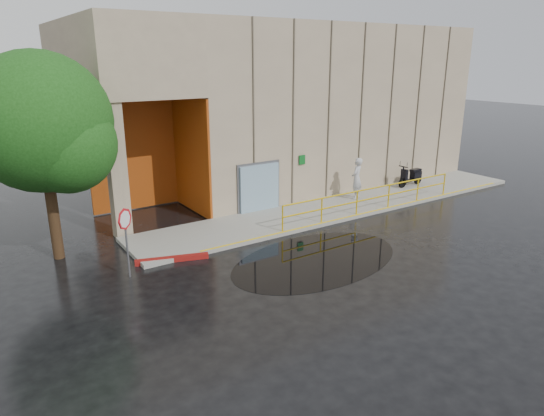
{
  "coord_description": "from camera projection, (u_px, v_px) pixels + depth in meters",
  "views": [
    {
      "loc": [
        -10.46,
        -11.06,
        6.48
      ],
      "look_at": [
        -1.08,
        3.0,
        1.21
      ],
      "focal_mm": 32.0,
      "sensor_mm": 36.0,
      "label": 1
    }
  ],
  "objects": [
    {
      "name": "puddle",
      "position": [
        316.0,
        259.0,
        16.25
      ],
      "size": [
        6.93,
        4.76,
        0.01
      ],
      "primitive_type": "cube",
      "rotation": [
        0.0,
        0.0,
        0.12
      ],
      "color": "black",
      "rests_on": "ground"
    },
    {
      "name": "stop_sign",
      "position": [
        125.0,
        227.0,
        14.44
      ],
      "size": [
        0.54,
        0.46,
        2.23
      ],
      "rotation": [
        0.0,
        0.0,
        0.31
      ],
      "color": "slate",
      "rests_on": "ground"
    },
    {
      "name": "tree_near",
      "position": [
        47.0,
        128.0,
        15.05
      ],
      "size": [
        4.4,
        4.4,
        6.75
      ],
      "rotation": [
        0.0,
        0.0,
        -0.35
      ],
      "color": "black",
      "rests_on": "ground"
    },
    {
      "name": "sidewalk",
      "position": [
        347.0,
        205.0,
        21.93
      ],
      "size": [
        20.0,
        3.0,
        0.15
      ],
      "primitive_type": "cube",
      "color": "gray",
      "rests_on": "ground"
    },
    {
      "name": "guardrail",
      "position": [
        373.0,
        199.0,
        20.81
      ],
      "size": [
        9.56,
        0.06,
        1.03
      ],
      "color": "#E3B50B",
      "rests_on": "sidewalk"
    },
    {
      "name": "ground",
      "position": [
        348.0,
        259.0,
        16.26
      ],
      "size": [
        120.0,
        120.0,
        0.0
      ],
      "primitive_type": "plane",
      "color": "black",
      "rests_on": "ground"
    },
    {
      "name": "scooter",
      "position": [
        411.0,
        171.0,
        24.78
      ],
      "size": [
        1.75,
        0.65,
        1.34
      ],
      "rotation": [
        0.0,
        0.0,
        0.06
      ],
      "color": "black",
      "rests_on": "sidewalk"
    },
    {
      "name": "red_curb",
      "position": [
        172.0,
        259.0,
        16.04
      ],
      "size": [
        2.34,
        0.89,
        0.18
      ],
      "primitive_type": "cube",
      "rotation": [
        0.0,
        0.0,
        -0.3
      ],
      "color": "maroon",
      "rests_on": "ground"
    },
    {
      "name": "person",
      "position": [
        357.0,
        178.0,
        22.44
      ],
      "size": [
        0.84,
        0.74,
        1.93
      ],
      "primitive_type": "imported",
      "rotation": [
        0.0,
        0.0,
        3.63
      ],
      "color": "#AEAEB3",
      "rests_on": "sidewalk"
    },
    {
      "name": "building",
      "position": [
        285.0,
        101.0,
        26.44
      ],
      "size": [
        20.0,
        10.17,
        8.0
      ],
      "color": "gray",
      "rests_on": "ground"
    }
  ]
}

